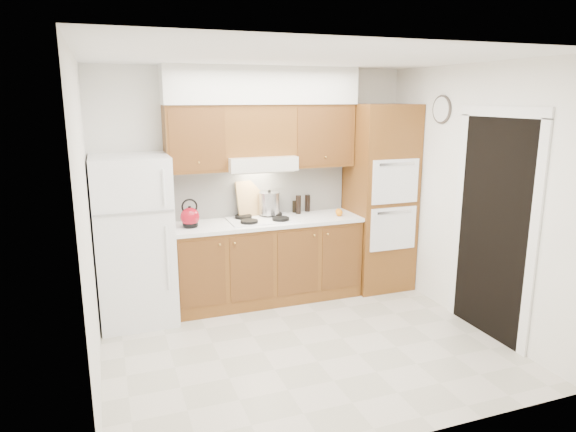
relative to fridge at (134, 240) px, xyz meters
The scene contains 26 objects.
floor 2.00m from the fridge, 39.06° to the right, with size 3.60×3.60×0.00m, color beige.
ceiling 2.51m from the fridge, 39.06° to the right, with size 3.60×3.60×0.00m, color white.
wall_back 1.52m from the fridge, 14.37° to the left, with size 3.60×0.02×2.60m, color white.
wall_left 1.28m from the fridge, 109.11° to the right, with size 0.02×3.00×2.60m, color white.
wall_right 3.43m from the fridge, 19.58° to the right, with size 0.02×3.00×2.60m, color white.
fridge is the anchor object (origin of this frame).
base_cabinets 1.49m from the fridge, ahead, with size 2.11×0.60×0.90m, color brown.
countertop 1.43m from the fridge, ahead, with size 2.13×0.62×0.04m, color white.
backsplash 1.51m from the fridge, 13.56° to the left, with size 2.11×0.03×0.56m, color white.
oven_cabinet 2.86m from the fridge, ahead, with size 0.70×0.65×2.20m, color brown.
upper_cab_left 1.22m from the fridge, 15.78° to the left, with size 0.63×0.33×0.70m, color brown.
upper_cab_right 2.35m from the fridge, ahead, with size 0.73×0.33×0.70m, color brown.
range_hood 1.56m from the fridge, ahead, with size 0.75×0.45×0.15m, color silver.
upper_cab_over_hood 1.75m from the fridge, ahead, with size 0.75×0.33×0.55m, color brown.
soffit 2.11m from the fridge, ahead, with size 2.13×0.36×0.40m, color silver.
cooktop 1.38m from the fridge, ahead, with size 0.74×0.50×0.01m, color white.
doorway 3.53m from the fridge, 25.02° to the right, with size 0.02×0.90×2.10m, color black.
wall_clock 3.49m from the fridge, 10.48° to the right, with size 0.30×0.30×0.02m, color #3F3833.
kettle 0.61m from the fridge, ahead, with size 0.20×0.20×0.20m, color maroon.
cutting_board 1.37m from the fridge, 12.42° to the left, with size 0.32×0.02×0.43m, color tan.
stock_pot 1.54m from the fridge, ahead, with size 0.24×0.24×0.24m, color #ACACB0.
condiment_a 1.90m from the fridge, ahead, with size 0.06×0.06×0.22m, color black.
condiment_b 2.06m from the fridge, ahead, with size 0.06×0.06×0.20m, color black.
condiment_c 1.89m from the fridge, ahead, with size 0.05×0.05×0.14m, color black.
orange_near 2.28m from the fridge, ahead, with size 0.08×0.08×0.08m, color orange.
orange_far 2.30m from the fridge, ahead, with size 0.07×0.07×0.07m, color orange.
Camera 1 is at (-1.66, -4.11, 2.28)m, focal length 32.00 mm.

